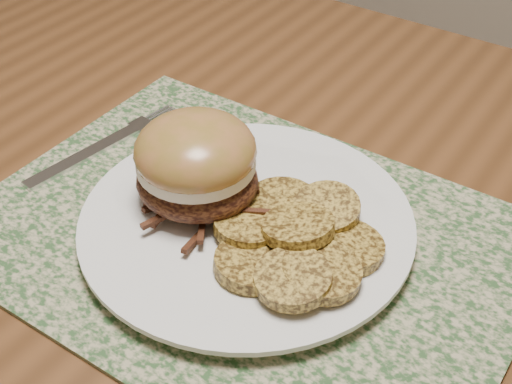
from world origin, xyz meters
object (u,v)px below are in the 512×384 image
dinner_plate (247,225)px  pork_sandwich (196,164)px  fork (106,144)px  dining_table (151,253)px

dinner_plate → pork_sandwich: size_ratio=2.46×
pork_sandwich → fork: pork_sandwich is taller
dinner_plate → pork_sandwich: pork_sandwich is taller
dining_table → pork_sandwich: 0.15m
dining_table → fork: size_ratio=8.42×
dinner_plate → pork_sandwich: (-0.05, -0.00, 0.05)m
dinner_plate → fork: size_ratio=1.46×
fork → pork_sandwich: bearing=-3.2°
dinner_plate → fork: dinner_plate is taller
pork_sandwich → fork: 0.15m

